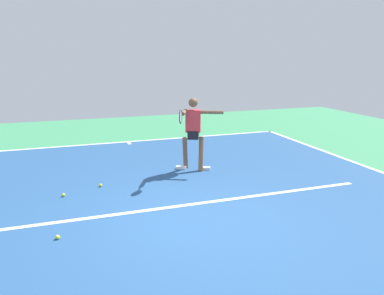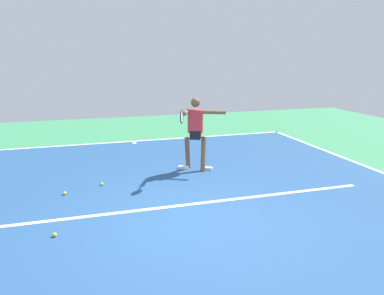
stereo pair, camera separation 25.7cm
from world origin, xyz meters
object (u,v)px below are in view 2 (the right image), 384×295
at_px(tennis_ball_centre_court, 102,184).
at_px(tennis_ball_by_sideline, 65,193).
at_px(tennis_player, 195,130).
at_px(tennis_ball_far_corner, 55,235).

distance_m(tennis_ball_centre_court, tennis_ball_by_sideline, 0.80).
xyz_separation_m(tennis_player, tennis_ball_far_corner, (3.01, 2.58, -0.94)).
relative_size(tennis_player, tennis_ball_by_sideline, 25.94).
height_order(tennis_player, tennis_ball_far_corner, tennis_player).
bearing_deg(tennis_ball_centre_court, tennis_ball_by_sideline, 24.81).
height_order(tennis_ball_far_corner, tennis_ball_centre_court, same).
distance_m(tennis_player, tennis_ball_far_corner, 4.07).
xyz_separation_m(tennis_ball_far_corner, tennis_ball_by_sideline, (-0.09, -1.76, 0.00)).
xyz_separation_m(tennis_ball_centre_court, tennis_ball_by_sideline, (0.73, 0.34, 0.00)).
xyz_separation_m(tennis_player, tennis_ball_by_sideline, (2.92, 0.81, -0.94)).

